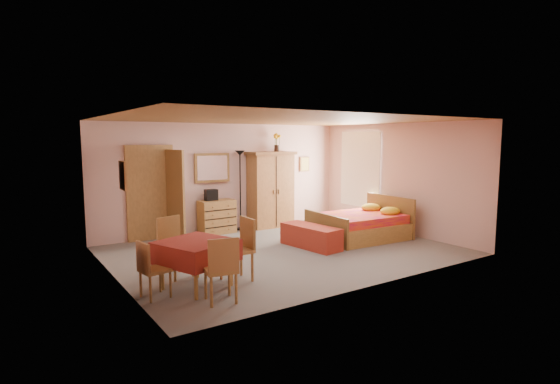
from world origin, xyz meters
TOP-DOWN VIEW (x-y plane):
  - floor at (0.00, 0.00)m, footprint 6.50×6.50m
  - ceiling at (0.00, 0.00)m, footprint 6.50×6.50m
  - wall_back at (0.00, 2.50)m, footprint 6.50×0.10m
  - wall_front at (0.00, -2.50)m, footprint 6.50×0.10m
  - wall_left at (-3.25, 0.00)m, footprint 0.10×5.00m
  - wall_right at (3.25, 0.00)m, footprint 0.10×5.00m
  - doorway at (-1.90, 2.47)m, footprint 1.06×0.12m
  - window at (3.21, 1.20)m, footprint 0.08×1.40m
  - picture_left at (-3.22, -0.60)m, footprint 0.04×0.32m
  - picture_back at (2.35, 2.47)m, footprint 0.30×0.04m
  - chest_of_drawers at (-0.41, 2.23)m, footprint 0.86×0.45m
  - wall_mirror at (-0.41, 2.44)m, footprint 0.88×0.08m
  - stereo at (-0.53, 2.27)m, footprint 0.29×0.22m
  - floor_lamp at (0.27, 2.31)m, footprint 0.31×0.31m
  - wardrobe at (1.09, 2.21)m, footprint 1.22×0.63m
  - sunflower_vase at (1.33, 2.29)m, footprint 0.20×0.20m
  - bed at (2.03, -0.01)m, footprint 2.05×1.66m
  - bench at (0.62, -0.07)m, footprint 0.66×1.41m
  - dining_table at (-2.33, -1.10)m, footprint 1.27×1.27m
  - chair_south at (-2.28, -1.81)m, footprint 0.49×0.49m
  - chair_north at (-2.39, -0.42)m, footprint 0.55×0.55m
  - chair_west at (-2.98, -1.15)m, footprint 0.42×0.42m
  - chair_east at (-1.67, -1.12)m, footprint 0.45×0.45m

SIDE VIEW (x-z plane):
  - floor at x=0.00m, z-range 0.00..0.00m
  - bench at x=0.62m, z-range 0.00..0.45m
  - dining_table at x=-2.33m, z-range 0.00..0.72m
  - chest_of_drawers at x=-0.41m, z-range 0.00..0.79m
  - chair_west at x=-2.98m, z-range 0.00..0.82m
  - bed at x=2.03m, z-range 0.00..0.91m
  - chair_south at x=-2.28m, z-range 0.00..0.93m
  - chair_north at x=-2.39m, z-range 0.00..0.97m
  - chair_east at x=-1.67m, z-range 0.00..0.99m
  - stereo at x=-0.53m, z-range 0.79..1.06m
  - wardrobe at x=1.09m, z-range 0.00..1.91m
  - floor_lamp at x=0.27m, z-range 0.00..1.95m
  - doorway at x=-1.90m, z-range -0.05..2.10m
  - wall_back at x=0.00m, z-range 0.00..2.60m
  - wall_front at x=0.00m, z-range 0.00..2.60m
  - wall_left at x=-3.25m, z-range 0.00..2.60m
  - wall_right at x=3.25m, z-range 0.00..2.60m
  - window at x=3.21m, z-range 0.48..2.42m
  - picture_back at x=2.35m, z-range 1.35..1.75m
  - wall_mirror at x=-0.41m, z-range 1.20..1.90m
  - picture_left at x=-3.22m, z-range 1.49..1.91m
  - sunflower_vase at x=1.33m, z-range 1.91..2.38m
  - ceiling at x=0.00m, z-range 2.60..2.60m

